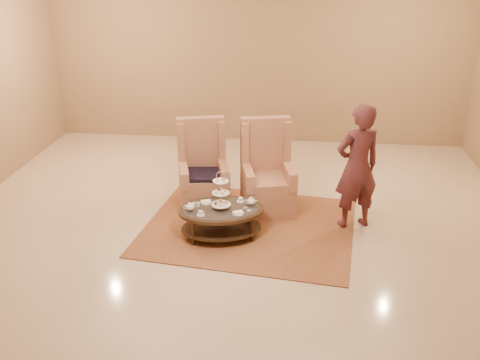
# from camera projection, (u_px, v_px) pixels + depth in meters

# --- Properties ---
(ground) EXTENTS (8.00, 8.00, 0.00)m
(ground) POSITION_uv_depth(u_px,v_px,m) (232.00, 237.00, 7.16)
(ground) COLOR beige
(ground) RESTS_ON ground
(ceiling) EXTENTS (8.00, 8.00, 0.02)m
(ceiling) POSITION_uv_depth(u_px,v_px,m) (232.00, 237.00, 7.16)
(ceiling) COLOR beige
(ceiling) RESTS_ON ground
(wall_back) EXTENTS (8.00, 0.04, 3.50)m
(wall_back) POSITION_uv_depth(u_px,v_px,m) (258.00, 52.00, 10.11)
(wall_back) COLOR #9A7854
(wall_back) RESTS_ON ground
(rug) EXTENTS (3.07, 2.67, 0.01)m
(rug) POSITION_uv_depth(u_px,v_px,m) (249.00, 226.00, 7.40)
(rug) COLOR #986236
(rug) RESTS_ON ground
(tea_table) EXTENTS (1.27, 1.02, 0.94)m
(tea_table) POSITION_uv_depth(u_px,v_px,m) (221.00, 213.00, 7.03)
(tea_table) COLOR black
(tea_table) RESTS_ON ground
(armchair_left) EXTENTS (0.86, 0.88, 1.29)m
(armchair_left) POSITION_uv_depth(u_px,v_px,m) (203.00, 177.00, 7.91)
(armchair_left) COLOR #B07353
(armchair_left) RESTS_ON ground
(armchair_right) EXTENTS (0.87, 0.88, 1.33)m
(armchair_right) POSITION_uv_depth(u_px,v_px,m) (267.00, 180.00, 7.80)
(armchair_right) COLOR #B07353
(armchair_right) RESTS_ON ground
(person) EXTENTS (0.75, 0.64, 1.75)m
(person) POSITION_uv_depth(u_px,v_px,m) (357.00, 167.00, 7.10)
(person) COLOR #4F2225
(person) RESTS_ON ground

